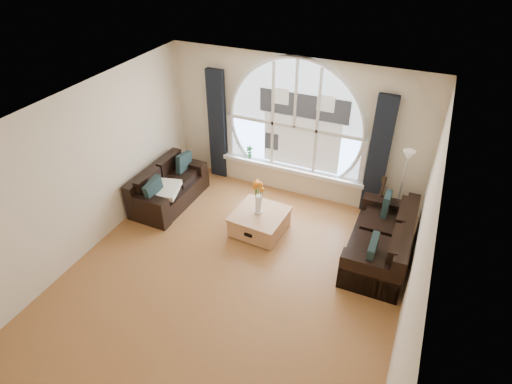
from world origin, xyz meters
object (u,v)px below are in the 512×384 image
object	(u,v)px
floor_lamp	(400,193)
guitar	(380,199)
sofa_right	(380,239)
coffee_chest	(260,221)
sofa_left	(169,185)
vase_flowers	(258,194)
potted_plant	(250,152)

from	to	relation	value
floor_lamp	guitar	xyz separation A→B (m)	(-0.30, 0.08, -0.27)
floor_lamp	sofa_right	bearing A→B (deg)	-97.67
sofa_right	coffee_chest	distance (m)	2.06
sofa_left	coffee_chest	distance (m)	1.96
sofa_left	floor_lamp	world-z (taller)	floor_lamp
guitar	vase_flowers	bearing A→B (deg)	-129.77
coffee_chest	vase_flowers	bearing A→B (deg)	157.80
sofa_right	potted_plant	xyz separation A→B (m)	(-2.89, 1.31, 0.28)
floor_lamp	guitar	size ratio (longest dim) A/B	1.51
guitar	potted_plant	world-z (taller)	guitar
guitar	potted_plant	distance (m)	2.73
sofa_left	potted_plant	size ratio (longest dim) A/B	6.06
floor_lamp	potted_plant	xyz separation A→B (m)	(-3.00, 0.46, -0.12)
potted_plant	vase_flowers	bearing A→B (deg)	-60.45
coffee_chest	potted_plant	xyz separation A→B (m)	(-0.84, 1.44, 0.47)
potted_plant	guitar	bearing A→B (deg)	-7.82
sofa_left	vase_flowers	bearing A→B (deg)	-1.82
vase_flowers	guitar	bearing A→B (deg)	29.01
sofa_right	vase_flowers	bearing A→B (deg)	-176.95
coffee_chest	vase_flowers	size ratio (longest dim) A/B	1.26
coffee_chest	potted_plant	bearing A→B (deg)	124.05
sofa_left	floor_lamp	distance (m)	4.22
coffee_chest	guitar	world-z (taller)	guitar
sofa_right	guitar	bearing A→B (deg)	101.19
sofa_left	floor_lamp	xyz separation A→B (m)	(4.11, 0.86, 0.40)
floor_lamp	guitar	distance (m)	0.41
sofa_right	floor_lamp	size ratio (longest dim) A/B	1.14
floor_lamp	guitar	world-z (taller)	floor_lamp
floor_lamp	potted_plant	world-z (taller)	floor_lamp
vase_flowers	coffee_chest	bearing A→B (deg)	-26.01
potted_plant	sofa_right	bearing A→B (deg)	-24.40
coffee_chest	potted_plant	size ratio (longest dim) A/B	3.28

